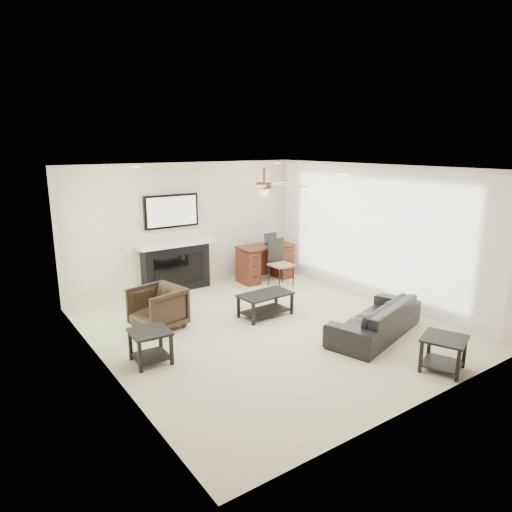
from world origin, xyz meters
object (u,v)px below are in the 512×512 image
(armchair, at_px, (158,308))
(desk, at_px, (265,263))
(sofa, at_px, (375,318))
(coffee_table, at_px, (265,305))
(fireplace_unit, at_px, (175,244))

(armchair, bearing_deg, desk, 100.45)
(sofa, bearing_deg, coffee_table, -76.61)
(sofa, distance_m, desk, 3.36)
(sofa, xyz_separation_m, desk, (0.36, 3.34, 0.11))
(coffee_table, bearing_deg, desk, 51.97)
(coffee_table, height_order, desk, desk)
(armchair, bearing_deg, sofa, 39.00)
(armchair, relative_size, coffee_table, 0.82)
(desk, bearing_deg, armchair, -158.14)
(armchair, xyz_separation_m, fireplace_unit, (1.08, 1.59, 0.62))
(fireplace_unit, bearing_deg, desk, -12.32)
(desk, bearing_deg, coffee_table, -125.89)
(sofa, height_order, armchair, armchair)
(sofa, relative_size, fireplace_unit, 0.98)
(armchair, distance_m, coffee_table, 1.79)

